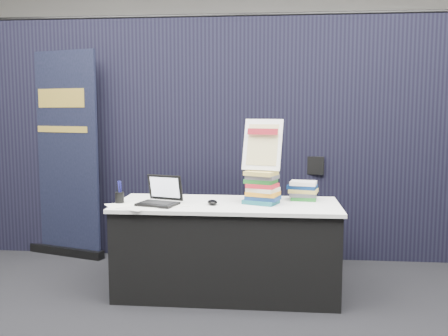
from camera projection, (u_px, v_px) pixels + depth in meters
The scene contains 15 objects.
floor at pixel (220, 320), 3.57m from camera, with size 8.00×8.00×0.00m, color black.
wall_back at pixel (248, 93), 7.32m from camera, with size 8.00×0.02×3.50m, color #B7B4AD.
drape_partition at pixel (236, 140), 5.01m from camera, with size 6.00×0.08×2.40m, color black.
display_table at pixel (227, 248), 4.07m from camera, with size 1.80×0.75×0.75m.
laptop at pixel (159, 198), 3.95m from camera, with size 0.35×0.32×0.23m.
mouse at pixel (212, 202), 3.95m from camera, with size 0.08×0.12×0.04m, color black.
brochure_left at pixel (125, 205), 3.94m from camera, with size 0.28×0.20×0.00m, color white.
brochure_mid at pixel (133, 207), 3.83m from camera, with size 0.27×0.19×0.00m, color beige.
brochure_right at pixel (166, 205), 3.93m from camera, with size 0.33×0.24×0.00m, color silver.
pen_cup at pixel (120, 198), 4.01m from camera, with size 0.07×0.07×0.09m, color black.
book_stack_tall at pixel (262, 187), 3.99m from camera, with size 0.29×0.26×0.26m.
book_stack_short at pixel (303, 190), 4.16m from camera, with size 0.25×0.20×0.16m.
info_sign at pixel (262, 145), 3.98m from camera, with size 0.33×0.19×0.43m.
pullup_banner at pixel (64, 166), 5.09m from camera, with size 0.87×0.36×2.09m.
stacking_chair at pixel (302, 205), 4.83m from camera, with size 0.58×0.59×1.04m.
Camera 1 is at (0.36, -3.40, 1.49)m, focal length 40.00 mm.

